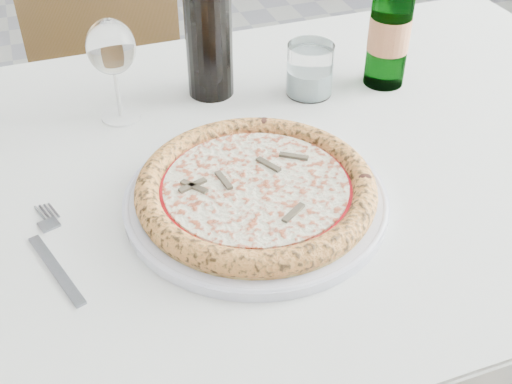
% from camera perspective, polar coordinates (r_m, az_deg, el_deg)
% --- Properties ---
extents(dining_table, '(1.44, 0.85, 0.76)m').
position_cam_1_polar(dining_table, '(0.98, -1.97, -1.58)').
color(dining_table, '#55371F').
rests_on(dining_table, floor).
extents(chair_far, '(0.42, 0.42, 0.93)m').
position_cam_1_polar(chair_far, '(1.67, -12.88, 10.16)').
color(chair_far, '#55371F').
rests_on(chair_far, floor).
extents(plate, '(0.35, 0.35, 0.02)m').
position_cam_1_polar(plate, '(0.85, 0.00, -0.60)').
color(plate, white).
rests_on(plate, dining_table).
extents(pizza, '(0.32, 0.32, 0.03)m').
position_cam_1_polar(pizza, '(0.83, -0.00, 0.34)').
color(pizza, tan).
rests_on(pizza, plate).
extents(fork, '(0.05, 0.20, 0.00)m').
position_cam_1_polar(fork, '(0.81, -17.54, -5.31)').
color(fork, slate).
rests_on(fork, dining_table).
extents(wine_glass, '(0.07, 0.07, 0.16)m').
position_cam_1_polar(wine_glass, '(1.00, -12.75, 12.25)').
color(wine_glass, white).
rests_on(wine_glass, dining_table).
extents(tumbler, '(0.08, 0.08, 0.09)m').
position_cam_1_polar(tumbler, '(1.08, 4.79, 10.51)').
color(tumbler, white).
rests_on(tumbler, dining_table).
extents(beer_bottle, '(0.07, 0.07, 0.27)m').
position_cam_1_polar(beer_bottle, '(1.10, 11.87, 14.39)').
color(beer_bottle, '#1F5A22').
rests_on(beer_bottle, dining_table).
extents(wine_bottle, '(0.08, 0.08, 0.31)m').
position_cam_1_polar(wine_bottle, '(1.04, -4.30, 15.22)').
color(wine_bottle, black).
rests_on(wine_bottle, dining_table).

